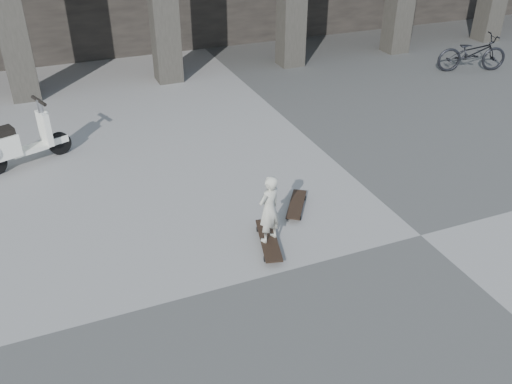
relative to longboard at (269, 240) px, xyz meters
name	(u,v)px	position (x,y,z in m)	size (l,w,h in m)	color
ground	(421,235)	(2.27, -0.65, -0.09)	(90.00, 90.00, 0.00)	#464644
longboard	(269,240)	(0.00, 0.00, 0.00)	(0.51, 1.11, 0.11)	black
skateboard_spare	(296,205)	(0.82, 0.75, 0.00)	(0.69, 0.88, 0.11)	black
child	(269,209)	(0.00, 0.00, 0.55)	(0.39, 0.25, 1.06)	beige
scooter	(9,146)	(-3.47, 4.03, 0.39)	(1.65, 0.87, 1.20)	black
bicycle	(472,53)	(8.47, 5.45, 0.42)	(0.67, 1.92, 1.01)	black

